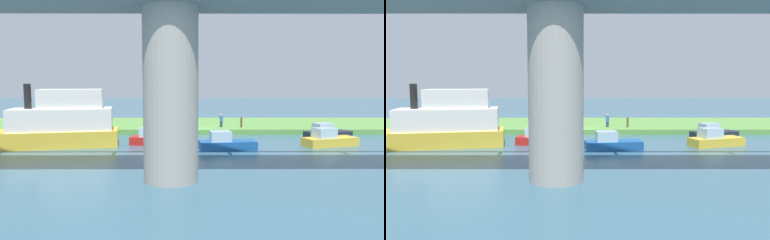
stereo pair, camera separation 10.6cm
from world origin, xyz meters
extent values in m
plane|color=#386075|center=(0.00, 0.00, 0.00)|extent=(160.00, 160.00, 0.00)
cube|color=#5B9342|center=(0.00, -6.00, 0.25)|extent=(80.00, 12.00, 0.50)
cylinder|color=#9E998E|center=(1.45, 16.69, 4.54)|extent=(2.90, 2.90, 9.08)
cube|color=slate|center=(1.45, 16.69, 9.33)|extent=(59.44, 4.00, 0.50)
cylinder|color=#2D334C|center=(-2.84, -2.16, 0.78)|extent=(0.29, 0.29, 0.55)
cylinder|color=blue|center=(-2.84, -2.16, 1.35)|extent=(0.49, 0.49, 0.60)
sphere|color=tan|center=(-2.84, -2.16, 1.77)|extent=(0.24, 0.24, 0.24)
cylinder|color=brown|center=(-4.90, -1.83, 1.02)|extent=(0.20, 0.20, 1.05)
cube|color=gold|center=(11.37, 6.37, 0.66)|extent=(10.37, 5.04, 1.32)
cube|color=white|center=(10.83, 6.27, 2.21)|extent=(8.35, 4.36, 1.77)
cube|color=white|center=(10.07, 6.13, 3.86)|extent=(5.34, 3.37, 1.55)
cylinder|color=black|center=(13.32, 6.73, 4.08)|extent=(0.55, 0.55, 1.99)
cube|color=#D84C2D|center=(13.98, 6.85, 1.82)|extent=(2.09, 2.27, 0.99)
cube|color=#1E232D|center=(-12.33, 2.39, 0.34)|extent=(4.58, 2.76, 0.67)
cube|color=silver|center=(-11.78, 2.56, 1.05)|extent=(1.85, 1.64, 0.77)
cube|color=#195199|center=(-2.48, 7.91, 0.34)|extent=(4.52, 2.09, 0.68)
cube|color=silver|center=(-1.91, 7.98, 1.06)|extent=(1.71, 1.43, 0.77)
cube|color=gold|center=(-11.05, 6.30, 0.35)|extent=(4.76, 2.88, 0.70)
cube|color=silver|center=(-10.48, 6.48, 1.10)|extent=(1.93, 1.71, 0.80)
cube|color=red|center=(3.24, 5.62, 0.33)|extent=(4.44, 2.12, 0.66)
cube|color=silver|center=(3.80, 5.54, 1.04)|extent=(1.69, 1.42, 0.76)
sphere|color=orange|center=(1.66, 14.36, 0.25)|extent=(0.50, 0.50, 0.50)
camera|label=1|loc=(0.44, 35.93, 5.29)|focal=34.37mm
camera|label=2|loc=(0.33, 35.93, 5.29)|focal=34.37mm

